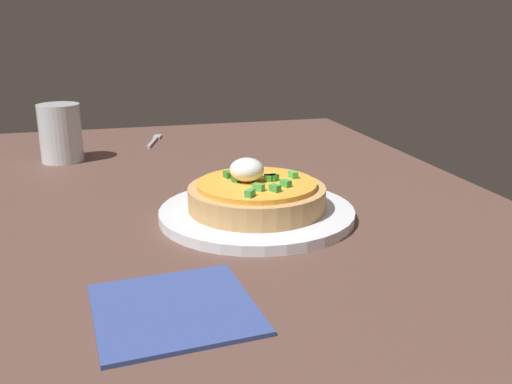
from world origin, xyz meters
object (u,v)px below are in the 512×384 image
Objects in this scene: plate at (256,212)px; pizza at (256,193)px; cup_near at (61,134)px; napkin at (174,309)px; fork at (155,140)px.

pizza reaches higher than plate.
pizza is at bearing 82.87° from plate.
cup_near is 58.16cm from napkin.
plate is 2.45× the size of cup_near.
pizza reaches higher than fork.
cup_near is (35.91, 24.79, 4.07)cm from plate.
fork is (48.09, 8.11, -0.36)cm from plate.
fork is 0.82× the size of napkin.
fork is (12.19, -16.68, -4.43)cm from cup_near.
cup_near reaches higher than napkin.
fork is at bearing -3.82° from napkin.
plate is 43.82cm from cup_near.
cup_near is at bearing 34.57° from pizza.
napkin is (-68.90, 4.59, -0.05)cm from fork.
pizza reaches higher than napkin.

